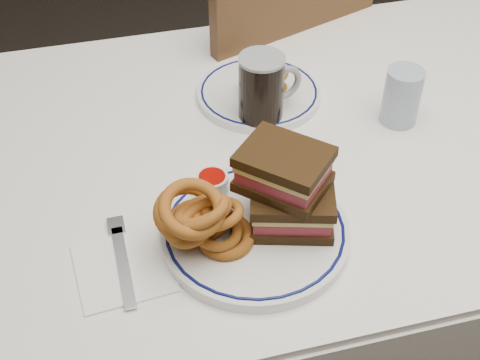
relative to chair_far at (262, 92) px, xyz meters
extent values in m
cube|color=black|center=(0.02, -0.48, -0.51)|extent=(6.00, 7.00, 0.00)
cube|color=white|center=(0.02, -0.48, 0.22)|extent=(1.26, 0.86, 0.03)
cylinder|color=#412414|center=(-0.52, -0.14, -0.16)|extent=(0.06, 0.06, 0.71)
cylinder|color=#412414|center=(0.56, -0.14, -0.16)|extent=(0.06, 0.06, 0.71)
cube|color=white|center=(-0.61, -0.48, 0.14)|extent=(0.01, 0.86, 0.17)
cube|color=white|center=(0.02, -0.91, 0.14)|extent=(1.26, 0.01, 0.17)
cube|color=white|center=(0.02, -0.05, 0.14)|extent=(1.26, 0.01, 0.17)
cube|color=#412414|center=(-0.03, 0.07, -0.07)|extent=(0.55, 0.55, 0.04)
cylinder|color=#412414|center=(0.09, 0.31, -0.30)|extent=(0.04, 0.04, 0.42)
cylinder|color=#412414|center=(0.21, -0.04, -0.30)|extent=(0.04, 0.04, 0.42)
cylinder|color=#412414|center=(-0.26, 0.18, -0.30)|extent=(0.04, 0.04, 0.42)
cylinder|color=#412414|center=(-0.14, -0.17, -0.30)|extent=(0.04, 0.04, 0.42)
cube|color=#412414|center=(0.04, -0.11, 0.19)|extent=(0.42, 0.18, 0.47)
cylinder|color=silver|center=(-0.22, -0.70, 0.25)|extent=(0.29, 0.29, 0.02)
torus|color=#0A114F|center=(-0.22, -0.70, 0.26)|extent=(0.28, 0.28, 0.01)
cube|color=black|center=(-0.16, -0.70, 0.27)|extent=(0.15, 0.13, 0.02)
cube|color=maroon|center=(-0.16, -0.70, 0.29)|extent=(0.14, 0.12, 0.02)
cube|color=#CDBA5B|center=(-0.16, -0.70, 0.30)|extent=(0.14, 0.12, 0.01)
cube|color=black|center=(-0.16, -0.70, 0.32)|extent=(0.15, 0.13, 0.02)
cube|color=black|center=(-0.17, -0.68, 0.33)|extent=(0.16, 0.16, 0.02)
cube|color=maroon|center=(-0.17, -0.68, 0.35)|extent=(0.15, 0.15, 0.02)
cube|color=#CDBA5B|center=(-0.17, -0.68, 0.37)|extent=(0.15, 0.15, 0.01)
cube|color=black|center=(-0.17, -0.68, 0.38)|extent=(0.16, 0.16, 0.02)
torus|color=#6E330E|center=(-0.27, -0.71, 0.27)|extent=(0.09, 0.09, 0.04)
torus|color=#6E330E|center=(-0.30, -0.69, 0.28)|extent=(0.09, 0.09, 0.04)
torus|color=#6E330E|center=(-0.28, -0.71, 0.29)|extent=(0.09, 0.09, 0.06)
torus|color=#6E330E|center=(-0.32, -0.70, 0.30)|extent=(0.09, 0.08, 0.06)
torus|color=#6E330E|center=(-0.32, -0.69, 0.31)|extent=(0.10, 0.10, 0.05)
torus|color=#6E330E|center=(-0.28, -0.71, 0.32)|extent=(0.08, 0.08, 0.04)
torus|color=#6E330E|center=(-0.30, -0.71, 0.33)|extent=(0.10, 0.09, 0.07)
torus|color=#6E330E|center=(-0.30, -0.72, 0.34)|extent=(0.10, 0.08, 0.08)
torus|color=#6E330E|center=(-0.31, -0.72, 0.35)|extent=(0.10, 0.10, 0.06)
cylinder|color=white|center=(-0.26, -0.60, 0.27)|extent=(0.05, 0.05, 0.03)
cylinder|color=#8B0802|center=(-0.26, -0.60, 0.28)|extent=(0.04, 0.04, 0.01)
cylinder|color=black|center=(-0.13, -0.42, 0.31)|extent=(0.08, 0.08, 0.14)
cylinder|color=gray|center=(-0.13, -0.42, 0.38)|extent=(0.08, 0.08, 0.01)
torus|color=gray|center=(-0.08, -0.41, 0.31)|extent=(0.07, 0.03, 0.07)
cylinder|color=#91A3BB|center=(0.12, -0.48, 0.29)|extent=(0.07, 0.07, 0.11)
cylinder|color=silver|center=(-0.11, -0.34, 0.25)|extent=(0.24, 0.24, 0.02)
torus|color=#0A114F|center=(-0.11, -0.34, 0.26)|extent=(0.23, 0.23, 0.00)
torus|color=#6E330E|center=(-0.11, -0.36, 0.26)|extent=(0.08, 0.08, 0.02)
torus|color=#6E330E|center=(-0.09, -0.35, 0.27)|extent=(0.08, 0.07, 0.05)
torus|color=#6E330E|center=(-0.11, -0.34, 0.28)|extent=(0.08, 0.08, 0.04)
torus|color=#6E330E|center=(-0.09, -0.35, 0.29)|extent=(0.07, 0.07, 0.05)
cube|color=white|center=(-0.42, -0.71, 0.24)|extent=(0.15, 0.15, 0.00)
cube|color=silver|center=(-0.42, -0.71, 0.25)|extent=(0.02, 0.16, 0.00)
cube|color=silver|center=(-0.42, -0.63, 0.25)|extent=(0.03, 0.04, 0.00)
camera|label=1|loc=(-0.41, -1.37, 1.00)|focal=50.00mm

